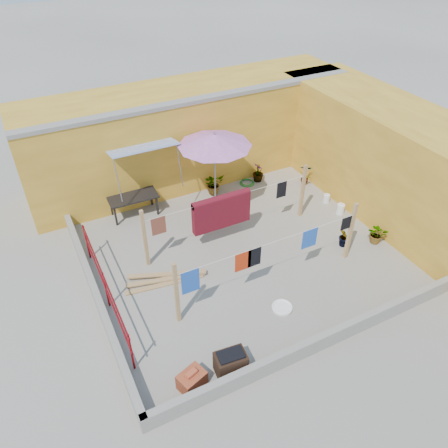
{
  "coord_description": "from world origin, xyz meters",
  "views": [
    {
      "loc": [
        -4.67,
        -8.03,
        8.11
      ],
      "look_at": [
        -0.43,
        0.3,
        1.0
      ],
      "focal_mm": 35.0,
      "sensor_mm": 36.0,
      "label": 1
    }
  ],
  "objects_px": {
    "water_jug_a": "(340,209)",
    "green_hose": "(247,183)",
    "patio_umbrella": "(215,141)",
    "water_jug_b": "(326,198)",
    "brazier": "(231,363)",
    "brick_stack": "(192,380)",
    "outdoor_table": "(133,198)",
    "plant_back_a": "(214,184)",
    "white_basin": "(282,307)"
  },
  "relations": [
    {
      "from": "green_hose",
      "to": "plant_back_a",
      "type": "relative_size",
      "value": 0.72
    },
    {
      "from": "patio_umbrella",
      "to": "outdoor_table",
      "type": "relative_size",
      "value": 1.75
    },
    {
      "from": "brazier",
      "to": "patio_umbrella",
      "type": "bearing_deg",
      "value": 66.92
    },
    {
      "from": "green_hose",
      "to": "plant_back_a",
      "type": "distance_m",
      "value": 1.33
    },
    {
      "from": "brick_stack",
      "to": "water_jug_b",
      "type": "distance_m",
      "value": 7.83
    },
    {
      "from": "white_basin",
      "to": "plant_back_a",
      "type": "xyz_separation_m",
      "value": [
        0.78,
        5.42,
        0.31
      ]
    },
    {
      "from": "outdoor_table",
      "to": "brazier",
      "type": "relative_size",
      "value": 2.2
    },
    {
      "from": "patio_umbrella",
      "to": "water_jug_a",
      "type": "distance_m",
      "value": 4.54
    },
    {
      "from": "water_jug_b",
      "to": "green_hose",
      "type": "height_order",
      "value": "water_jug_b"
    },
    {
      "from": "patio_umbrella",
      "to": "brazier",
      "type": "relative_size",
      "value": 3.84
    },
    {
      "from": "brazier",
      "to": "water_jug_a",
      "type": "xyz_separation_m",
      "value": [
        5.76,
        3.51,
        -0.12
      ]
    },
    {
      "from": "patio_umbrella",
      "to": "water_jug_b",
      "type": "bearing_deg",
      "value": -21.89
    },
    {
      "from": "outdoor_table",
      "to": "water_jug_a",
      "type": "distance_m",
      "value": 6.5
    },
    {
      "from": "white_basin",
      "to": "water_jug_b",
      "type": "height_order",
      "value": "water_jug_b"
    },
    {
      "from": "brick_stack",
      "to": "brazier",
      "type": "distance_m",
      "value": 0.87
    },
    {
      "from": "brick_stack",
      "to": "water_jug_a",
      "type": "distance_m",
      "value": 7.47
    },
    {
      "from": "outdoor_table",
      "to": "green_hose",
      "type": "distance_m",
      "value": 4.1
    },
    {
      "from": "brazier",
      "to": "water_jug_b",
      "type": "height_order",
      "value": "brazier"
    },
    {
      "from": "patio_umbrella",
      "to": "plant_back_a",
      "type": "relative_size",
      "value": 3.7
    },
    {
      "from": "patio_umbrella",
      "to": "brazier",
      "type": "bearing_deg",
      "value": -113.08
    },
    {
      "from": "patio_umbrella",
      "to": "water_jug_a",
      "type": "relative_size",
      "value": 6.95
    },
    {
      "from": "brick_stack",
      "to": "water_jug_b",
      "type": "xyz_separation_m",
      "value": [
        6.62,
        4.17,
        -0.06
      ]
    },
    {
      "from": "white_basin",
      "to": "plant_back_a",
      "type": "relative_size",
      "value": 0.72
    },
    {
      "from": "water_jug_a",
      "to": "water_jug_b",
      "type": "distance_m",
      "value": 0.71
    },
    {
      "from": "patio_umbrella",
      "to": "water_jug_b",
      "type": "relative_size",
      "value": 8.12
    },
    {
      "from": "brick_stack",
      "to": "water_jug_b",
      "type": "height_order",
      "value": "brick_stack"
    },
    {
      "from": "outdoor_table",
      "to": "green_hose",
      "type": "height_order",
      "value": "outdoor_table"
    },
    {
      "from": "brazier",
      "to": "water_jug_b",
      "type": "xyz_separation_m",
      "value": [
        5.76,
        4.22,
        -0.14
      ]
    },
    {
      "from": "patio_umbrella",
      "to": "white_basin",
      "type": "bearing_deg",
      "value": -95.48
    },
    {
      "from": "white_basin",
      "to": "brick_stack",
      "type": "bearing_deg",
      "value": -161.63
    },
    {
      "from": "patio_umbrella",
      "to": "brick_stack",
      "type": "relative_size",
      "value": 4.12
    },
    {
      "from": "plant_back_a",
      "to": "patio_umbrella",
      "type": "bearing_deg",
      "value": -112.36
    },
    {
      "from": "patio_umbrella",
      "to": "outdoor_table",
      "type": "distance_m",
      "value": 3.1
    },
    {
      "from": "white_basin",
      "to": "brazier",
      "type": "bearing_deg",
      "value": -153.24
    },
    {
      "from": "outdoor_table",
      "to": "white_basin",
      "type": "distance_m",
      "value": 5.81
    },
    {
      "from": "brick_stack",
      "to": "water_jug_b",
      "type": "bearing_deg",
      "value": 32.21
    },
    {
      "from": "water_jug_a",
      "to": "brazier",
      "type": "bearing_deg",
      "value": -148.62
    },
    {
      "from": "outdoor_table",
      "to": "water_jug_a",
      "type": "relative_size",
      "value": 3.98
    },
    {
      "from": "water_jug_a",
      "to": "green_hose",
      "type": "bearing_deg",
      "value": 121.18
    },
    {
      "from": "brazier",
      "to": "green_hose",
      "type": "bearing_deg",
      "value": 57.95
    },
    {
      "from": "outdoor_table",
      "to": "water_jug_b",
      "type": "bearing_deg",
      "value": -20.61
    },
    {
      "from": "plant_back_a",
      "to": "green_hose",
      "type": "bearing_deg",
      "value": 0.0
    },
    {
      "from": "brazier",
      "to": "white_basin",
      "type": "bearing_deg",
      "value": 26.76
    },
    {
      "from": "brick_stack",
      "to": "brazier",
      "type": "xyz_separation_m",
      "value": [
        0.87,
        -0.05,
        0.08
      ]
    },
    {
      "from": "plant_back_a",
      "to": "water_jug_a",
      "type": "bearing_deg",
      "value": -43.55
    },
    {
      "from": "patio_umbrella",
      "to": "water_jug_b",
      "type": "xyz_separation_m",
      "value": [
        3.38,
        -1.36,
        -2.24
      ]
    },
    {
      "from": "brick_stack",
      "to": "green_hose",
      "type": "distance_m",
      "value": 8.01
    },
    {
      "from": "brick_stack",
      "to": "water_jug_a",
      "type": "xyz_separation_m",
      "value": [
        6.62,
        3.46,
        -0.04
      ]
    },
    {
      "from": "brick_stack",
      "to": "plant_back_a",
      "type": "relative_size",
      "value": 0.9
    },
    {
      "from": "brick_stack",
      "to": "plant_back_a",
      "type": "xyz_separation_m",
      "value": [
        3.58,
        6.35,
        0.15
      ]
    }
  ]
}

